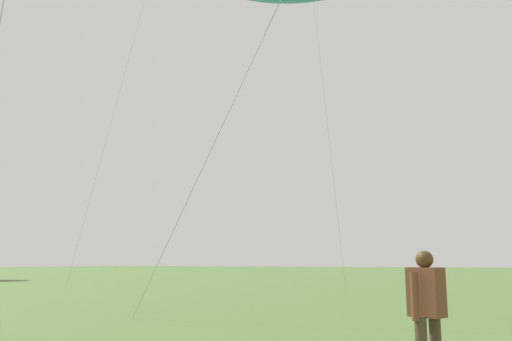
{
  "coord_description": "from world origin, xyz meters",
  "views": [
    {
      "loc": [
        -11.25,
        1.84,
        1.5
      ],
      "look_at": [
        -0.61,
        7.82,
        3.56
      ],
      "focal_mm": 38.18,
      "sensor_mm": 36.0,
      "label": 1
    }
  ],
  "objects": [
    {
      "name": "person_brown_coat",
      "position": [
        -4.2,
        3.38,
        0.95
      ],
      "size": [
        0.56,
        0.48,
        1.64
      ],
      "rotation": [
        0.0,
        0.0,
        1.22
      ],
      "color": "#473828",
      "rests_on": "ground"
    }
  ]
}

